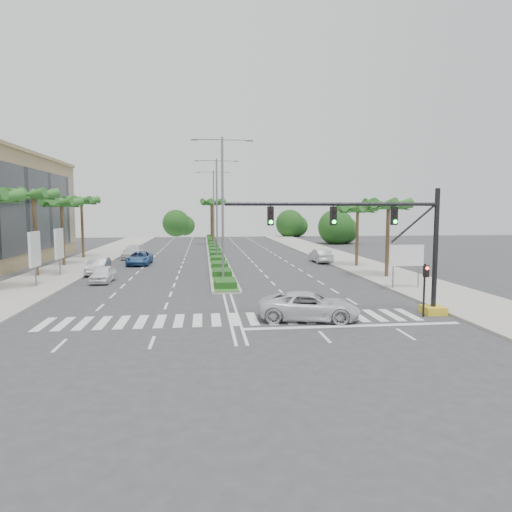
{
  "coord_description": "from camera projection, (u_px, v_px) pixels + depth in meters",
  "views": [
    {
      "loc": [
        -1.64,
        -24.5,
        5.94
      ],
      "look_at": [
        1.76,
        4.81,
        3.0
      ],
      "focal_mm": 32.0,
      "sensor_mm": 36.0,
      "label": 1
    }
  ],
  "objects": [
    {
      "name": "billboard_near",
      "position": [
        35.0,
        250.0,
        34.9
      ],
      "size": [
        0.18,
        2.1,
        4.35
      ],
      "color": "slate",
      "rests_on": "ground"
    },
    {
      "name": "palm_left_mid",
      "position": [
        33.0,
        198.0,
        40.2
      ],
      "size": [
        4.57,
        4.68,
        7.95
      ],
      "color": "brown",
      "rests_on": "ground"
    },
    {
      "name": "car_parked_b",
      "position": [
        98.0,
        266.0,
        42.56
      ],
      "size": [
        1.79,
        4.76,
        1.55
      ],
      "primitive_type": "imported",
      "rotation": [
        0.0,
        0.0,
        0.03
      ],
      "color": "#B7B6BB",
      "rests_on": "ground"
    },
    {
      "name": "car_parked_a",
      "position": [
        103.0,
        274.0,
        37.85
      ],
      "size": [
        1.71,
        4.08,
        1.38
      ],
      "primitive_type": "imported",
      "rotation": [
        0.0,
        0.0,
        -0.02
      ],
      "color": "white",
      "rests_on": "ground"
    },
    {
      "name": "ground",
      "position": [
        234.0,
        319.0,
        24.99
      ],
      "size": [
        160.0,
        160.0,
        0.0
      ],
      "primitive_type": "plane",
      "color": "#333335",
      "rests_on": "ground"
    },
    {
      "name": "pedestrian_signal",
      "position": [
        425.0,
        281.0,
        25.34
      ],
      "size": [
        0.28,
        0.36,
        3.0
      ],
      "color": "black",
      "rests_on": "ground"
    },
    {
      "name": "palm_right_near",
      "position": [
        388.0,
        208.0,
        39.88
      ],
      "size": [
        4.57,
        4.68,
        7.05
      ],
      "color": "brown",
      "rests_on": "ground"
    },
    {
      "name": "footpath_left",
      "position": [
        59.0,
        273.0,
        43.02
      ],
      "size": [
        6.0,
        120.0,
        0.15
      ],
      "primitive_type": "cube",
      "color": "gray",
      "rests_on": "ground"
    },
    {
      "name": "palm_median_a",
      "position": [
        212.0,
        204.0,
        78.65
      ],
      "size": [
        4.57,
        4.68,
        8.05
      ],
      "color": "brown",
      "rests_on": "ground"
    },
    {
      "name": "palm_median_b",
      "position": [
        211.0,
        205.0,
        93.48
      ],
      "size": [
        4.57,
        4.68,
        8.05
      ],
      "color": "brown",
      "rests_on": "ground"
    },
    {
      "name": "car_crossing",
      "position": [
        309.0,
        306.0,
        24.83
      ],
      "size": [
        5.85,
        3.52,
        1.52
      ],
      "primitive_type": "imported",
      "rotation": [
        0.0,
        0.0,
        1.38
      ],
      "color": "silver",
      "rests_on": "ground"
    },
    {
      "name": "palm_left_end",
      "position": [
        81.0,
        203.0,
        56.03
      ],
      "size": [
        4.57,
        4.68,
        7.75
      ],
      "color": "brown",
      "rests_on": "ground"
    },
    {
      "name": "car_right",
      "position": [
        321.0,
        256.0,
        52.46
      ],
      "size": [
        1.74,
        4.8,
        1.57
      ],
      "primitive_type": "imported",
      "rotation": [
        0.0,
        0.0,
        3.16
      ],
      "color": "silver",
      "rests_on": "ground"
    },
    {
      "name": "streetlight_near",
      "position": [
        223.0,
        200.0,
        38.16
      ],
      "size": [
        5.1,
        0.25,
        12.0
      ],
      "color": "slate",
      "rests_on": "ground"
    },
    {
      "name": "streetlight_mid",
      "position": [
        217.0,
        203.0,
        53.97
      ],
      "size": [
        5.1,
        0.25,
        12.0
      ],
      "color": "slate",
      "rests_on": "ground"
    },
    {
      "name": "median",
      "position": [
        214.0,
        249.0,
        69.47
      ],
      "size": [
        2.2,
        75.0,
        0.2
      ],
      "primitive_type": "cube",
      "color": "gray",
      "rests_on": "ground"
    },
    {
      "name": "signal_gantry",
      "position": [
        398.0,
        255.0,
        25.71
      ],
      "size": [
        12.6,
        1.2,
        7.2
      ],
      "color": "gold",
      "rests_on": "ground"
    },
    {
      "name": "palm_right_far",
      "position": [
        358.0,
        211.0,
        47.82
      ],
      "size": [
        4.57,
        4.68,
        6.75
      ],
      "color": "brown",
      "rests_on": "ground"
    },
    {
      "name": "footpath_right",
      "position": [
        370.0,
        268.0,
        46.5
      ],
      "size": [
        6.0,
        120.0,
        0.15
      ],
      "primitive_type": "cube",
      "color": "gray",
      "rests_on": "ground"
    },
    {
      "name": "palm_left_far",
      "position": [
        62.0,
        205.0,
        48.16
      ],
      "size": [
        4.57,
        4.68,
        7.35
      ],
      "color": "brown",
      "rests_on": "ground"
    },
    {
      "name": "direction_sign",
      "position": [
        406.0,
        257.0,
        34.2
      ],
      "size": [
        2.7,
        0.11,
        3.4
      ],
      "color": "slate",
      "rests_on": "ground"
    },
    {
      "name": "car_parked_d",
      "position": [
        133.0,
        252.0,
        56.64
      ],
      "size": [
        2.33,
        5.49,
        1.58
      ],
      "primitive_type": "imported",
      "rotation": [
        0.0,
        0.0,
        -0.02
      ],
      "color": "silver",
      "rests_on": "ground"
    },
    {
      "name": "billboard_far",
      "position": [
        59.0,
        244.0,
        40.83
      ],
      "size": [
        0.18,
        2.1,
        4.35
      ],
      "color": "slate",
      "rests_on": "ground"
    },
    {
      "name": "median_grass",
      "position": [
        214.0,
        248.0,
        69.45
      ],
      "size": [
        1.8,
        75.0,
        0.04
      ],
      "primitive_type": "cube",
      "color": "#29581E",
      "rests_on": "median"
    },
    {
      "name": "streetlight_far",
      "position": [
        214.0,
        205.0,
        69.79
      ],
      "size": [
        5.1,
        0.25,
        12.0
      ],
      "color": "slate",
      "rests_on": "ground"
    },
    {
      "name": "car_parked_c",
      "position": [
        140.0,
        258.0,
        50.14
      ],
      "size": [
        2.48,
        5.28,
        1.46
      ],
      "primitive_type": "imported",
      "rotation": [
        0.0,
        0.0,
        -0.01
      ],
      "color": "#315D97",
      "rests_on": "ground"
    }
  ]
}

